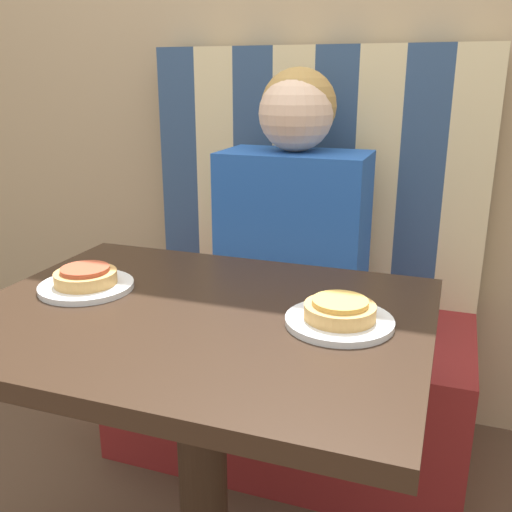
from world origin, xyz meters
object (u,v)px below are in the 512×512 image
plate_right (339,321)px  pizza_right (340,310)px  person (294,204)px  plate_left (86,286)px  pizza_left (86,276)px

plate_right → pizza_right: bearing=0.0°
person → pizza_right: size_ratio=5.74×
plate_left → pizza_left: (0.00, 0.00, 0.02)m
plate_right → pizza_right: (0.00, 0.00, 0.02)m
person → pizza_left: 0.69m
plate_left → plate_right: size_ratio=1.00×
plate_left → pizza_left: bearing=0.0°
person → plate_right: (0.26, -0.63, -0.06)m
plate_right → pizza_right: size_ratio=1.52×
person → plate_right: 0.69m
person → plate_right: bearing=-67.5°
person → plate_left: 0.69m
pizza_right → person: bearing=112.5°
pizza_left → pizza_right: same height
plate_left → pizza_left: size_ratio=1.52×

